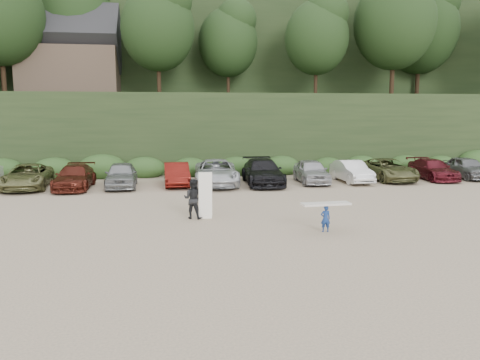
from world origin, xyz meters
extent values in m
plane|color=tan|center=(0.00, 0.00, 0.00)|extent=(120.00, 120.00, 0.00)
cube|color=black|center=(0.00, 22.00, 3.00)|extent=(80.00, 14.00, 6.00)
cube|color=black|center=(0.00, 40.00, 8.00)|extent=(90.00, 30.00, 16.00)
ellipsoid|color=black|center=(0.00, 22.00, 11.00)|extent=(66.00, 12.00, 10.00)
cube|color=#2B491E|center=(-0.55, 14.50, 0.60)|extent=(46.20, 2.00, 1.20)
cube|color=brown|center=(-12.00, 24.00, 8.00)|extent=(8.00, 6.00, 4.00)
imported|color=brown|center=(-12.33, 10.26, 0.74)|extent=(2.86, 5.47, 1.47)
imported|color=#4D1A11|center=(-9.48, 9.71, 0.71)|extent=(2.03, 4.92, 1.42)
imported|color=gray|center=(-6.75, 9.87, 0.78)|extent=(1.97, 4.61, 1.55)
imported|color=#64130F|center=(-3.39, 10.11, 0.71)|extent=(1.62, 4.37, 1.43)
imported|color=silver|center=(-0.91, 9.88, 0.81)|extent=(2.98, 5.93, 1.61)
imported|color=black|center=(2.05, 9.68, 0.81)|extent=(2.44, 5.62, 1.61)
imported|color=#AAAAAF|center=(5.33, 9.88, 0.77)|extent=(2.08, 4.60, 1.53)
imported|color=white|center=(8.05, 9.78, 0.71)|extent=(1.60, 4.35, 1.42)
imported|color=brown|center=(10.81, 10.24, 0.73)|extent=(2.61, 5.33, 1.46)
imported|color=#56131C|center=(14.04, 10.12, 0.69)|extent=(2.09, 4.82, 1.38)
imported|color=slate|center=(16.69, 10.28, 0.75)|extent=(2.07, 4.53, 1.51)
imported|color=navy|center=(2.06, -2.43, 0.52)|extent=(0.40, 0.28, 1.04)
cube|color=silver|center=(2.06, -2.43, 1.10)|extent=(1.93, 0.64, 0.08)
imported|color=black|center=(-2.86, 0.65, 0.87)|extent=(1.03, 0.93, 1.74)
cube|color=white|center=(-2.34, 0.44, 1.03)|extent=(0.58, 0.31, 2.05)
camera|label=1|loc=(-3.87, -19.31, 4.58)|focal=35.00mm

